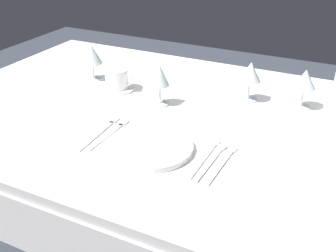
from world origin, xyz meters
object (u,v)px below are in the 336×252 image
at_px(fork_outer, 110,133).
at_px(wine_glass_left, 92,55).
at_px(spoon_soup, 208,153).
at_px(wine_glass_centre, 160,77).
at_px(fork_inner, 101,132).
at_px(spoon_dessert, 215,157).
at_px(wine_glass_right, 250,74).
at_px(dinner_plate, 150,147).
at_px(wine_glass_far, 305,81).
at_px(spoon_tea, 225,160).
at_px(coffee_cup_left, 117,78).

relative_size(fork_outer, wine_glass_left, 1.45).
relative_size(spoon_soup, wine_glass_centre, 1.48).
bearing_deg(fork_inner, spoon_dessert, 3.18).
distance_m(wine_glass_centre, wine_glass_right, 0.32).
relative_size(dinner_plate, spoon_soup, 1.13).
bearing_deg(wine_glass_right, fork_inner, -128.01).
bearing_deg(spoon_dessert, wine_glass_right, 93.63).
bearing_deg(fork_outer, wine_glass_far, 42.40).
height_order(dinner_plate, fork_inner, dinner_plate).
relative_size(fork_inner, spoon_tea, 1.07).
bearing_deg(dinner_plate, spoon_soup, 18.46).
bearing_deg(spoon_soup, wine_glass_right, 90.33).
height_order(spoon_dessert, wine_glass_right, wine_glass_right).
xyz_separation_m(fork_outer, wine_glass_far, (0.49, 0.45, 0.10)).
xyz_separation_m(fork_outer, fork_inner, (-0.03, -0.01, 0.00)).
xyz_separation_m(dinner_plate, spoon_soup, (0.16, 0.05, -0.01)).
bearing_deg(dinner_plate, wine_glass_left, 140.49).
bearing_deg(wine_glass_left, spoon_dessert, -27.68).
bearing_deg(dinner_plate, coffee_cup_left, 133.65).
height_order(wine_glass_left, wine_glass_far, wine_glass_left).
bearing_deg(wine_glass_left, spoon_tea, -26.68).
bearing_deg(fork_outer, coffee_cup_left, 118.37).
xyz_separation_m(spoon_soup, wine_glass_right, (-0.00, 0.41, 0.10)).
relative_size(dinner_plate, wine_glass_left, 1.72).
distance_m(spoon_tea, coffee_cup_left, 0.61).
distance_m(coffee_cup_left, wine_glass_left, 0.16).
relative_size(spoon_dessert, wine_glass_right, 1.47).
distance_m(fork_inner, spoon_soup, 0.35).
height_order(fork_inner, spoon_soup, spoon_soup).
xyz_separation_m(fork_inner, spoon_tea, (0.40, 0.02, 0.00)).
height_order(dinner_plate, spoon_soup, dinner_plate).
height_order(spoon_tea, coffee_cup_left, coffee_cup_left).
distance_m(dinner_plate, wine_glass_centre, 0.32).
xyz_separation_m(spoon_dessert, wine_glass_right, (-0.03, 0.42, 0.10)).
height_order(dinner_plate, wine_glass_far, wine_glass_far).
distance_m(fork_inner, spoon_dessert, 0.37).
bearing_deg(wine_glass_right, wine_glass_far, 6.37).
xyz_separation_m(spoon_soup, wine_glass_centre, (-0.27, 0.24, 0.10)).
bearing_deg(spoon_dessert, spoon_tea, -2.40).
bearing_deg(wine_glass_centre, coffee_cup_left, 167.51).
distance_m(dinner_plate, spoon_dessert, 0.19).
bearing_deg(fork_inner, wine_glass_right, 51.99).
relative_size(wine_glass_right, wine_glass_far, 1.04).
distance_m(wine_glass_right, wine_glass_far, 0.18).
bearing_deg(spoon_dessert, dinner_plate, -166.65).
height_order(coffee_cup_left, wine_glass_right, wine_glass_right).
bearing_deg(wine_glass_centre, spoon_soup, -40.79).
relative_size(fork_inner, wine_glass_centre, 1.53).
xyz_separation_m(dinner_plate, spoon_dessert, (0.18, 0.04, -0.01)).
height_order(spoon_tea, wine_glass_far, wine_glass_far).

